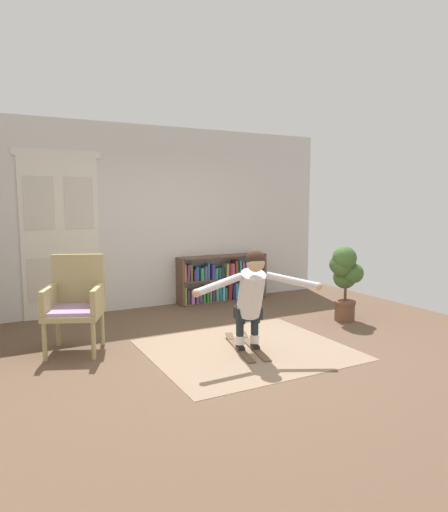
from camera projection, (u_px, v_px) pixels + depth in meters
ground_plane at (239, 350)px, 5.30m from camera, size 7.20×7.20×0.00m
back_wall at (160, 217)px, 7.40m from camera, size 6.00×0.10×2.90m
double_door at (61, 235)px, 6.65m from camera, size 1.22×0.05×2.45m
rug at (247, 349)px, 5.30m from camera, size 2.23×1.95×0.01m
bookshelf at (223, 281)px, 7.83m from camera, size 1.60×0.30×0.79m
wicker_chair at (75, 301)px, 5.23m from camera, size 0.79×0.79×1.10m
potted_plant at (345, 274)px, 6.52m from camera, size 0.46×0.46×1.09m
skis_pair at (246, 347)px, 5.33m from camera, size 0.47×0.98×0.07m
person_skier at (252, 292)px, 5.07m from camera, size 1.44×0.74×1.13m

